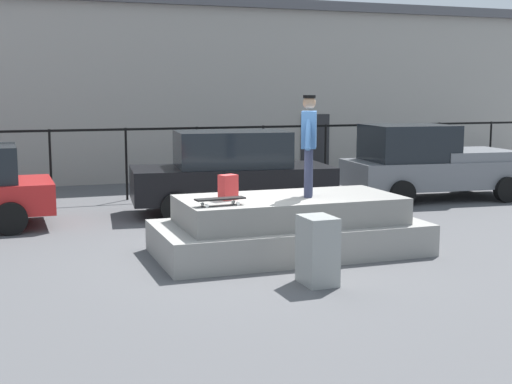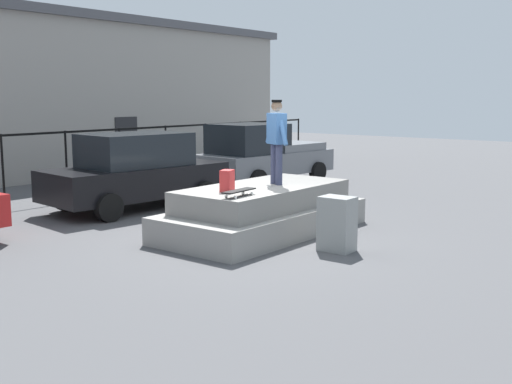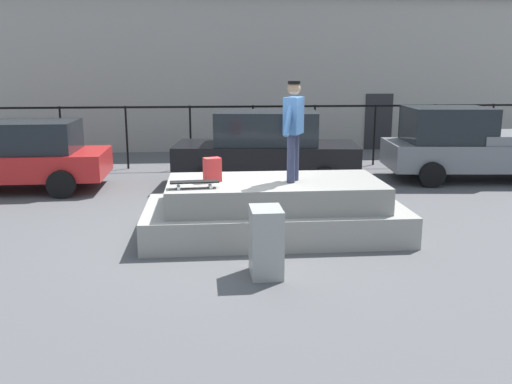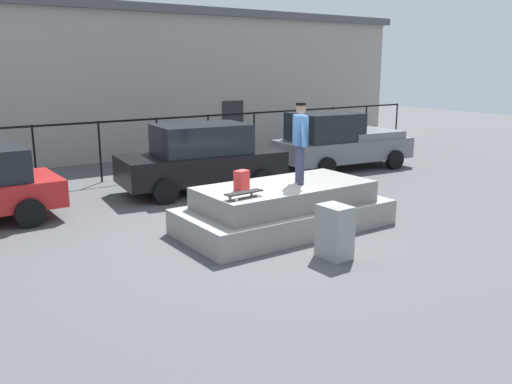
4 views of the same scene
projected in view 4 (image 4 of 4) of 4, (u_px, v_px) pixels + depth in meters
The scene contains 10 objects.
ground_plane at pixel (258, 235), 11.19m from camera, with size 60.00×60.00×0.00m, color #4C4C4F.
concrete_ledge at pixel (285, 209), 11.52m from camera, with size 4.53×2.19×0.98m.
skateboarder at pixel (300, 137), 11.25m from camera, with size 0.47×0.83×1.70m.
skateboard at pixel (244, 193), 10.20m from camera, with size 0.81×0.27×0.12m.
backpack at pixel (242, 181), 10.77m from camera, with size 0.28×0.20×0.41m, color red.
car_black_sedan_mid at pixel (202, 158), 14.91m from camera, with size 4.67×2.50×1.86m.
car_grey_pickup_far at pixel (339, 141), 18.10m from camera, with size 4.74×2.51×1.91m.
utility_box at pixel (335, 232), 9.75m from camera, with size 0.44×0.60×0.98m, color gray.
fence_row at pixel (129, 138), 16.43m from camera, with size 24.06×0.06×1.83m.
warehouse_building at pixel (63, 81), 21.46m from camera, with size 29.31×7.35×5.59m.
Camera 4 is at (-6.09, -8.78, 3.44)m, focal length 37.88 mm.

